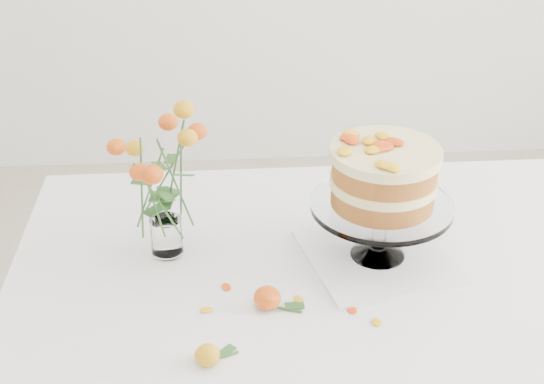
# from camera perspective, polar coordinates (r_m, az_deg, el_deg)

# --- Properties ---
(table) EXTENTS (1.43, 0.93, 0.76)m
(table) POSITION_cam_1_polar(r_m,az_deg,el_deg) (1.64, 5.79, -8.05)
(table) COLOR tan
(table) RESTS_ON ground
(napkin) EXTENTS (0.35, 0.35, 0.01)m
(napkin) POSITION_cam_1_polar(r_m,az_deg,el_deg) (1.63, 7.93, -4.82)
(napkin) COLOR white
(napkin) RESTS_ON table
(cake_stand) EXTENTS (0.29, 0.29, 0.26)m
(cake_stand) POSITION_cam_1_polar(r_m,az_deg,el_deg) (1.54, 8.39, 0.75)
(cake_stand) COLOR white
(cake_stand) RESTS_ON napkin
(rose_vase) EXTENTS (0.23, 0.23, 0.34)m
(rose_vase) POSITION_cam_1_polar(r_m,az_deg,el_deg) (1.54, -8.35, 1.58)
(rose_vase) COLOR white
(rose_vase) RESTS_ON table
(loose_rose_near) EXTENTS (0.08, 0.05, 0.04)m
(loose_rose_near) POSITION_cam_1_polar(r_m,az_deg,el_deg) (1.35, -4.89, -12.14)
(loose_rose_near) COLOR orange
(loose_rose_near) RESTS_ON table
(loose_rose_far) EXTENTS (0.09, 0.05, 0.05)m
(loose_rose_far) POSITION_cam_1_polar(r_m,az_deg,el_deg) (1.47, -0.35, -7.99)
(loose_rose_far) COLOR #BF3409
(loose_rose_far) RESTS_ON table
(stray_petal_a) EXTENTS (0.03, 0.02, 0.00)m
(stray_petal_a) POSITION_cam_1_polar(r_m,az_deg,el_deg) (1.50, 1.99, -8.08)
(stray_petal_a) COLOR #FFB510
(stray_petal_a) RESTS_ON table
(stray_petal_b) EXTENTS (0.03, 0.02, 0.00)m
(stray_petal_b) POSITION_cam_1_polar(r_m,az_deg,el_deg) (1.48, 6.05, -8.82)
(stray_petal_b) COLOR #FFB510
(stray_petal_b) RESTS_ON table
(stray_petal_c) EXTENTS (0.03, 0.02, 0.00)m
(stray_petal_c) POSITION_cam_1_polar(r_m,az_deg,el_deg) (1.46, 7.88, -9.69)
(stray_petal_c) COLOR #FFB510
(stray_petal_c) RESTS_ON table
(stray_petal_d) EXTENTS (0.03, 0.02, 0.00)m
(stray_petal_d) POSITION_cam_1_polar(r_m,az_deg,el_deg) (1.53, -3.46, -7.16)
(stray_petal_d) COLOR #FFB510
(stray_petal_d) RESTS_ON table
(stray_petal_e) EXTENTS (0.03, 0.02, 0.00)m
(stray_petal_e) POSITION_cam_1_polar(r_m,az_deg,el_deg) (1.48, -4.97, -8.84)
(stray_petal_e) COLOR #FFB510
(stray_petal_e) RESTS_ON table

